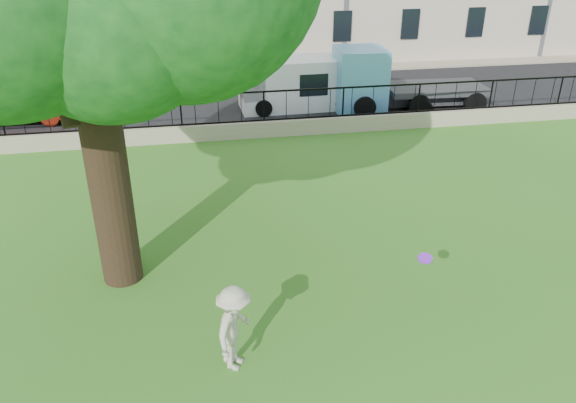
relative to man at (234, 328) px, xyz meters
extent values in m
plane|color=#326718|center=(2.25, -0.02, -0.83)|extent=(120.00, 120.00, 0.00)
cube|color=gray|center=(2.25, 11.98, -0.53)|extent=(50.00, 0.40, 0.60)
cube|color=black|center=(2.25, 11.98, -0.20)|extent=(50.00, 0.05, 0.06)
cube|color=black|center=(2.25, 11.98, 0.87)|extent=(50.00, 0.05, 0.06)
cube|color=black|center=(2.25, 16.68, -0.83)|extent=(60.00, 9.00, 0.01)
cube|color=gray|center=(2.25, 21.88, -0.77)|extent=(60.00, 1.40, 0.12)
cylinder|color=black|center=(-2.21, 3.27, 1.52)|extent=(0.86, 0.86, 4.70)
imported|color=#BDB79A|center=(0.00, 0.00, 0.00)|extent=(1.04, 1.24, 1.66)
cylinder|color=purple|center=(3.55, 0.32, 0.83)|extent=(0.33, 0.33, 0.12)
imported|color=#A32714|center=(-7.18, 15.38, -0.04)|extent=(4.86, 1.80, 1.59)
cube|color=white|center=(4.25, 15.38, 0.22)|extent=(5.07, 2.09, 2.11)
cube|color=#5DA7DB|center=(8.75, 14.38, 0.47)|extent=(6.33, 2.54, 2.61)
camera|label=1|loc=(-0.49, -7.79, 6.29)|focal=35.00mm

